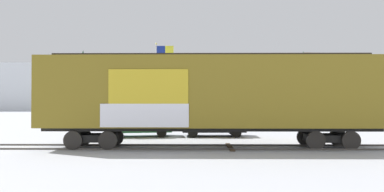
# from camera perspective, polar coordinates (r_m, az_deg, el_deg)

# --- Properties ---
(ground_plane) EXTENTS (260.00, 260.00, 0.00)m
(ground_plane) POSITION_cam_1_polar(r_m,az_deg,el_deg) (16.55, 4.38, -9.13)
(ground_plane) COLOR #B2B5BC
(track) EXTENTS (60.01, 2.64, 0.08)m
(track) POSITION_cam_1_polar(r_m,az_deg,el_deg) (16.50, -0.42, -9.02)
(track) COLOR #4C4742
(track) RESTS_ON ground_plane
(freight_car) EXTENTS (16.99, 2.80, 4.80)m
(freight_car) POSITION_cam_1_polar(r_m,az_deg,el_deg) (16.36, 3.33, 0.43)
(freight_car) COLOR olive
(freight_car) RESTS_ON ground_plane
(flagpole) EXTENTS (1.65, 0.18, 7.59)m
(flagpole) POSITION_cam_1_polar(r_m,az_deg,el_deg) (29.03, -5.66, 4.37)
(flagpole) COLOR silver
(flagpole) RESTS_ON ground_plane
(hillside) EXTENTS (130.17, 37.77, 15.71)m
(hillside) POSITION_cam_1_polar(r_m,az_deg,el_deg) (92.45, 1.24, 1.19)
(hillside) COLOR silver
(hillside) RESTS_ON ground_plane
(parked_car_green) EXTENTS (4.47, 2.36, 1.66)m
(parked_car_green) POSITION_cam_1_polar(r_m,az_deg,el_deg) (21.77, -9.51, -4.89)
(parked_car_green) COLOR #1E5933
(parked_car_green) RESTS_ON ground_plane
(parked_car_black) EXTENTS (4.19, 2.01, 1.70)m
(parked_car_black) POSITION_cam_1_polar(r_m,az_deg,el_deg) (21.68, 3.72, -4.93)
(parked_car_black) COLOR black
(parked_car_black) RESTS_ON ground_plane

